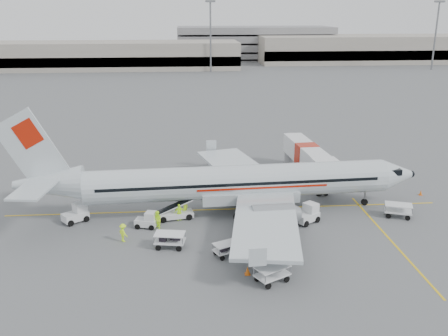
{
  "coord_description": "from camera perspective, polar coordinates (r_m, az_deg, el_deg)",
  "views": [
    {
      "loc": [
        -3.96,
        -47.18,
        19.53
      ],
      "look_at": [
        0.0,
        2.0,
        3.8
      ],
      "focal_mm": 40.0,
      "sensor_mm": 36.0,
      "label": 1
    }
  ],
  "objects": [
    {
      "name": "ground",
      "position": [
        51.22,
        0.18,
        -4.73
      ],
      "size": [
        360.0,
        360.0,
        0.0
      ],
      "primitive_type": "plane",
      "color": "#56595B"
    },
    {
      "name": "stripe_lead",
      "position": [
        51.22,
        0.18,
        -4.73
      ],
      "size": [
        44.0,
        0.2,
        0.01
      ],
      "primitive_type": "cube",
      "color": "yellow",
      "rests_on": "ground"
    },
    {
      "name": "stripe_cross",
      "position": [
        47.32,
        18.34,
        -7.65
      ],
      "size": [
        0.2,
        20.0,
        0.01
      ],
      "primitive_type": "cube",
      "color": "yellow",
      "rests_on": "ground"
    },
    {
      "name": "terminal_west",
      "position": [
        181.44,
        -16.43,
        12.23
      ],
      "size": [
        110.0,
        22.0,
        9.0
      ],
      "primitive_type": null,
      "color": "gray",
      "rests_on": "ground"
    },
    {
      "name": "terminal_east",
      "position": [
        206.43,
        16.84,
        12.91
      ],
      "size": [
        90.0,
        26.0,
        10.0
      ],
      "primitive_type": null,
      "color": "gray",
      "rests_on": "ground"
    },
    {
      "name": "parking_garage",
      "position": [
        209.57,
        3.46,
        14.22
      ],
      "size": [
        62.0,
        24.0,
        14.0
      ],
      "primitive_type": null,
      "color": "slate",
      "rests_on": "ground"
    },
    {
      "name": "treeline",
      "position": [
        222.83,
        -3.67,
        13.39
      ],
      "size": [
        300.0,
        3.0,
        6.0
      ],
      "primitive_type": null,
      "color": "black",
      "rests_on": "ground"
    },
    {
      "name": "mast_center",
      "position": [
        165.65,
        -1.55,
        14.72
      ],
      "size": [
        3.2,
        1.2,
        22.0
      ],
      "primitive_type": null,
      "color": "slate",
      "rests_on": "ground"
    },
    {
      "name": "mast_east",
      "position": [
        185.49,
        23.01,
        13.7
      ],
      "size": [
        3.2,
        1.2,
        22.0
      ],
      "primitive_type": null,
      "color": "slate",
      "rests_on": "ground"
    },
    {
      "name": "aircraft",
      "position": [
        48.82,
        1.68,
        0.91
      ],
      "size": [
        41.11,
        33.02,
        10.9
      ],
      "primitive_type": null,
      "rotation": [
        0.0,
        0.0,
        0.05
      ],
      "color": "silver",
      "rests_on": "ground"
    },
    {
      "name": "jet_bridge",
      "position": [
        60.49,
        9.38,
        0.72
      ],
      "size": [
        4.28,
        16.38,
        4.25
      ],
      "primitive_type": null,
      "rotation": [
        0.0,
        0.0,
        0.08
      ],
      "color": "silver",
      "rests_on": "ground"
    },
    {
      "name": "belt_loader",
      "position": [
        48.75,
        -5.65,
        -4.42
      ],
      "size": [
        4.9,
        2.57,
        2.52
      ],
      "primitive_type": null,
      "rotation": [
        0.0,
        0.0,
        0.18
      ],
      "color": "silver",
      "rests_on": "ground"
    },
    {
      "name": "tug_fore",
      "position": [
        48.46,
        9.45,
        -5.16
      ],
      "size": [
        2.73,
        2.48,
        1.84
      ],
      "primitive_type": null,
      "rotation": [
        0.0,
        0.0,
        0.61
      ],
      "color": "silver",
      "rests_on": "ground"
    },
    {
      "name": "tug_mid",
      "position": [
        47.41,
        -8.9,
        -5.85
      ],
      "size": [
        2.22,
        1.59,
        1.55
      ],
      "primitive_type": null,
      "rotation": [
        0.0,
        0.0,
        -0.24
      ],
      "color": "silver",
      "rests_on": "ground"
    },
    {
      "name": "tug_aft",
      "position": [
        50.03,
        -16.67,
        -4.96
      ],
      "size": [
        2.68,
        2.47,
        1.81
      ],
      "primitive_type": null,
      "rotation": [
        0.0,
        0.0,
        0.64
      ],
      "color": "silver",
      "rests_on": "ground"
    },
    {
      "name": "cart_loaded_a",
      "position": [
        41.83,
        0.34,
        -9.27
      ],
      "size": [
        2.53,
        2.1,
        1.14
      ],
      "primitive_type": null,
      "rotation": [
        0.0,
        0.0,
        0.43
      ],
      "color": "silver",
      "rests_on": "ground"
    },
    {
      "name": "cart_loaded_b",
      "position": [
        43.36,
        -6.21,
        -8.22
      ],
      "size": [
        2.77,
        1.92,
        1.33
      ],
      "primitive_type": null,
      "rotation": [
        0.0,
        0.0,
        -0.17
      ],
      "color": "silver",
      "rests_on": "ground"
    },
    {
      "name": "cart_empty_a",
      "position": [
        38.26,
        5.53,
        -11.96
      ],
      "size": [
        2.95,
        2.55,
        1.32
      ],
      "primitive_type": null,
      "rotation": [
        0.0,
        0.0,
        0.51
      ],
      "color": "silver",
      "rests_on": "ground"
    },
    {
      "name": "cart_empty_b",
      "position": [
        52.06,
        19.27,
        -4.61
      ],
      "size": [
        2.93,
        2.3,
        1.34
      ],
      "primitive_type": null,
      "rotation": [
        0.0,
        0.0,
        -0.35
      ],
      "color": "silver",
      "rests_on": "ground"
    },
    {
      "name": "cone_nose",
      "position": [
        59.04,
        21.56,
        -2.62
      ],
      "size": [
        0.36,
        0.36,
        0.59
      ],
      "primitive_type": "cone",
      "color": "orange",
      "rests_on": "ground"
    },
    {
      "name": "cone_port",
      "position": [
        63.84,
        -0.09,
        0.2
      ],
      "size": [
        0.44,
        0.44,
        0.71
      ],
      "primitive_type": "cone",
      "color": "orange",
      "rests_on": "ground"
    },
    {
      "name": "cone_stbd",
      "position": [
        39.23,
        2.71,
        -11.6
      ],
      "size": [
        0.43,
        0.43,
        0.7
      ],
      "primitive_type": "cone",
      "color": "orange",
      "rests_on": "ground"
    },
    {
      "name": "crew_a",
      "position": [
        49.35,
        -4.45,
        -4.62
      ],
      "size": [
        0.7,
        0.74,
        1.69
      ],
      "primitive_type": "imported",
      "rotation": [
        0.0,
        0.0,
        0.89
      ],
      "color": "#C2F51D",
      "rests_on": "ground"
    },
    {
      "name": "crew_b",
      "position": [
        46.93,
        -7.62,
        -5.91
      ],
      "size": [
        0.98,
        1.06,
        1.75
      ],
      "primitive_type": "imported",
      "rotation": [
        0.0,
        0.0,
        -1.1
      ],
      "color": "#C2F51D",
      "rests_on": "ground"
    },
    {
      "name": "crew_c",
      "position": [
        44.99,
        -11.45,
        -7.26
      ],
      "size": [
        1.17,
        1.22,
        1.66
      ],
      "primitive_type": "imported",
      "rotation": [
        0.0,
        0.0,
        2.28
      ],
      "color": "#C2F51D",
      "rests_on": "ground"
    },
    {
      "name": "crew_d",
      "position": [
        48.54,
        -5.11,
        -5.06
      ],
      "size": [
        1.03,
        0.59,
        1.65
      ],
      "primitive_type": "imported",
      "rotation": [
        0.0,
        0.0,
        3.35
      ],
      "color": "#C2F51D",
      "rests_on": "ground"
    }
  ]
}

